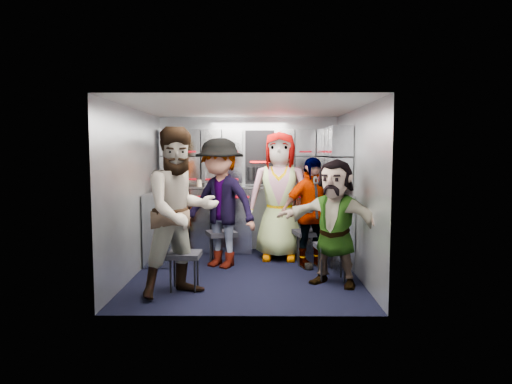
{
  "coord_description": "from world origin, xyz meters",
  "views": [
    {
      "loc": [
        0.18,
        -5.72,
        1.57
      ],
      "look_at": [
        0.13,
        0.35,
        1.02
      ],
      "focal_mm": 32.0,
      "sensor_mm": 36.0,
      "label": 1
    }
  ],
  "objects_px": {
    "jump_seat_center": "(279,230)",
    "jump_seat_near_right": "(332,248)",
    "attendant_arc_c": "(279,196)",
    "attendant_arc_a": "(181,212)",
    "attendant_standing": "(175,198)",
    "attendant_arc_b": "(220,203)",
    "attendant_arc_d": "(311,213)",
    "jump_seat_near_left": "(184,257)",
    "jump_seat_mid_left": "(221,235)",
    "jump_seat_mid_right": "(309,234)",
    "attendant_arc_e": "(335,222)"
  },
  "relations": [
    {
      "from": "jump_seat_center",
      "to": "attendant_standing",
      "type": "bearing_deg",
      "value": -173.95
    },
    {
      "from": "attendant_arc_c",
      "to": "attendant_standing",
      "type": "bearing_deg",
      "value": -175.74
    },
    {
      "from": "jump_seat_center",
      "to": "attendant_arc_a",
      "type": "distance_m",
      "value": 2.26
    },
    {
      "from": "attendant_arc_d",
      "to": "jump_seat_mid_left",
      "type": "bearing_deg",
      "value": 147.6
    },
    {
      "from": "jump_seat_near_left",
      "to": "jump_seat_near_right",
      "type": "xyz_separation_m",
      "value": [
        1.73,
        0.4,
        0.01
      ]
    },
    {
      "from": "attendant_arc_a",
      "to": "attendant_arc_b",
      "type": "distance_m",
      "value": 1.27
    },
    {
      "from": "jump_seat_near_right",
      "to": "jump_seat_center",
      "type": "bearing_deg",
      "value": 114.36
    },
    {
      "from": "attendant_arc_b",
      "to": "attendant_arc_d",
      "type": "relative_size",
      "value": 1.17
    },
    {
      "from": "jump_seat_mid_left",
      "to": "jump_seat_mid_right",
      "type": "bearing_deg",
      "value": -0.46
    },
    {
      "from": "attendant_arc_a",
      "to": "attendant_arc_e",
      "type": "xyz_separation_m",
      "value": [
        1.73,
        0.4,
        -0.17
      ]
    },
    {
      "from": "jump_seat_near_right",
      "to": "attendant_arc_a",
      "type": "bearing_deg",
      "value": -161.51
    },
    {
      "from": "jump_seat_mid_right",
      "to": "attendant_arc_c",
      "type": "relative_size",
      "value": 0.25
    },
    {
      "from": "jump_seat_mid_left",
      "to": "attendant_standing",
      "type": "bearing_deg",
      "value": 156.06
    },
    {
      "from": "attendant_arc_b",
      "to": "attendant_arc_e",
      "type": "height_order",
      "value": "attendant_arc_b"
    },
    {
      "from": "jump_seat_near_right",
      "to": "jump_seat_mid_right",
      "type": "bearing_deg",
      "value": 102.85
    },
    {
      "from": "attendant_arc_a",
      "to": "jump_seat_mid_right",
      "type": "bearing_deg",
      "value": 6.59
    },
    {
      "from": "jump_seat_mid_left",
      "to": "attendant_arc_e",
      "type": "xyz_separation_m",
      "value": [
        1.41,
        -1.01,
        0.34
      ]
    },
    {
      "from": "jump_seat_near_left",
      "to": "jump_seat_mid_left",
      "type": "xyz_separation_m",
      "value": [
        0.32,
        1.23,
        0.02
      ]
    },
    {
      "from": "jump_seat_mid_left",
      "to": "jump_seat_near_left",
      "type": "bearing_deg",
      "value": -104.48
    },
    {
      "from": "attendant_arc_a",
      "to": "attendant_arc_e",
      "type": "height_order",
      "value": "attendant_arc_a"
    },
    {
      "from": "jump_seat_near_left",
      "to": "attendant_standing",
      "type": "height_order",
      "value": "attendant_standing"
    },
    {
      "from": "jump_seat_mid_left",
      "to": "attendant_arc_e",
      "type": "distance_m",
      "value": 1.77
    },
    {
      "from": "jump_seat_center",
      "to": "jump_seat_near_right",
      "type": "distance_m",
      "value": 1.43
    },
    {
      "from": "attendant_arc_a",
      "to": "attendant_arc_e",
      "type": "bearing_deg",
      "value": -22.75
    },
    {
      "from": "attendant_arc_d",
      "to": "attendant_arc_e",
      "type": "bearing_deg",
      "value": -100.71
    },
    {
      "from": "attendant_standing",
      "to": "attendant_arc_d",
      "type": "relative_size",
      "value": 1.2
    },
    {
      "from": "jump_seat_mid_right",
      "to": "jump_seat_near_left",
      "type": "bearing_deg",
      "value": -141.59
    },
    {
      "from": "attendant_arc_c",
      "to": "attendant_arc_e",
      "type": "distance_m",
      "value": 1.44
    },
    {
      "from": "attendant_standing",
      "to": "attendant_arc_b",
      "type": "height_order",
      "value": "attendant_standing"
    },
    {
      "from": "attendant_arc_c",
      "to": "attendant_arc_e",
      "type": "height_order",
      "value": "attendant_arc_c"
    },
    {
      "from": "jump_seat_mid_right",
      "to": "attendant_arc_b",
      "type": "relative_size",
      "value": 0.27
    },
    {
      "from": "jump_seat_near_left",
      "to": "attendant_arc_a",
      "type": "height_order",
      "value": "attendant_arc_a"
    },
    {
      "from": "jump_seat_center",
      "to": "attendant_arc_d",
      "type": "distance_m",
      "value": 0.85
    },
    {
      "from": "jump_seat_near_left",
      "to": "attendant_arc_b",
      "type": "relative_size",
      "value": 0.25
    },
    {
      "from": "attendant_arc_d",
      "to": "attendant_arc_e",
      "type": "height_order",
      "value": "attendant_arc_d"
    },
    {
      "from": "jump_seat_mid_right",
      "to": "attendant_standing",
      "type": "bearing_deg",
      "value": 170.59
    },
    {
      "from": "jump_seat_mid_left",
      "to": "jump_seat_center",
      "type": "relative_size",
      "value": 1.09
    },
    {
      "from": "jump_seat_mid_left",
      "to": "jump_seat_near_right",
      "type": "relative_size",
      "value": 1.08
    },
    {
      "from": "attendant_arc_e",
      "to": "jump_seat_near_left",
      "type": "bearing_deg",
      "value": -143.43
    },
    {
      "from": "jump_seat_near_left",
      "to": "attendant_arc_a",
      "type": "xyz_separation_m",
      "value": [
        0.0,
        -0.18,
        0.53
      ]
    },
    {
      "from": "jump_seat_center",
      "to": "attendant_standing",
      "type": "distance_m",
      "value": 1.6
    },
    {
      "from": "jump_seat_near_right",
      "to": "attendant_arc_b",
      "type": "height_order",
      "value": "attendant_arc_b"
    },
    {
      "from": "attendant_arc_c",
      "to": "attendant_arc_a",
      "type": "bearing_deg",
      "value": -118.82
    },
    {
      "from": "attendant_arc_b",
      "to": "attendant_arc_c",
      "type": "height_order",
      "value": "attendant_arc_c"
    },
    {
      "from": "attendant_arc_a",
      "to": "attendant_arc_c",
      "type": "relative_size",
      "value": 0.99
    },
    {
      "from": "jump_seat_center",
      "to": "jump_seat_near_right",
      "type": "xyz_separation_m",
      "value": [
        0.59,
        -1.3,
        0.01
      ]
    },
    {
      "from": "jump_seat_near_left",
      "to": "jump_seat_mid_right",
      "type": "bearing_deg",
      "value": 38.41
    },
    {
      "from": "attendant_standing",
      "to": "attendant_arc_b",
      "type": "bearing_deg",
      "value": 17.04
    },
    {
      "from": "attendant_arc_a",
      "to": "attendant_arc_b",
      "type": "height_order",
      "value": "attendant_arc_a"
    },
    {
      "from": "jump_seat_center",
      "to": "attendant_arc_a",
      "type": "height_order",
      "value": "attendant_arc_a"
    }
  ]
}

